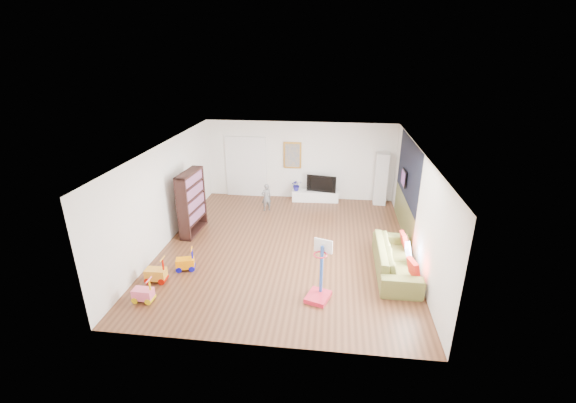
# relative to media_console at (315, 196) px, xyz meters

# --- Properties ---
(floor) EXTENTS (6.50, 7.50, 0.00)m
(floor) POSITION_rel_media_console_xyz_m (-0.58, -3.46, -0.19)
(floor) COLOR brown
(floor) RESTS_ON ground
(ceiling) EXTENTS (6.50, 7.50, 0.00)m
(ceiling) POSITION_rel_media_console_xyz_m (-0.58, -3.46, 2.51)
(ceiling) COLOR white
(ceiling) RESTS_ON ground
(wall_back) EXTENTS (6.50, 0.00, 2.70)m
(wall_back) POSITION_rel_media_console_xyz_m (-0.58, 0.29, 1.16)
(wall_back) COLOR white
(wall_back) RESTS_ON ground
(wall_front) EXTENTS (6.50, 0.00, 2.70)m
(wall_front) POSITION_rel_media_console_xyz_m (-0.58, -7.21, 1.16)
(wall_front) COLOR white
(wall_front) RESTS_ON ground
(wall_left) EXTENTS (0.00, 7.50, 2.70)m
(wall_left) POSITION_rel_media_console_xyz_m (-3.83, -3.46, 1.16)
(wall_left) COLOR white
(wall_left) RESTS_ON ground
(wall_right) EXTENTS (0.00, 7.50, 2.70)m
(wall_right) POSITION_rel_media_console_xyz_m (2.67, -3.46, 1.16)
(wall_right) COLOR white
(wall_right) RESTS_ON ground
(navy_accent) EXTENTS (0.01, 3.20, 1.70)m
(navy_accent) POSITION_rel_media_console_xyz_m (2.65, -2.06, 1.66)
(navy_accent) COLOR black
(navy_accent) RESTS_ON wall_right
(olive_wainscot) EXTENTS (0.01, 3.20, 1.00)m
(olive_wainscot) POSITION_rel_media_console_xyz_m (2.65, -2.06, 0.31)
(olive_wainscot) COLOR brown
(olive_wainscot) RESTS_ON wall_right
(doorway) EXTENTS (1.45, 0.06, 2.10)m
(doorway) POSITION_rel_media_console_xyz_m (-2.48, 0.25, 0.86)
(doorway) COLOR white
(doorway) RESTS_ON ground
(painting_back) EXTENTS (0.62, 0.06, 0.92)m
(painting_back) POSITION_rel_media_console_xyz_m (-0.83, 0.25, 1.36)
(painting_back) COLOR gold
(painting_back) RESTS_ON wall_back
(artwork_right) EXTENTS (0.04, 0.56, 0.46)m
(artwork_right) POSITION_rel_media_console_xyz_m (2.59, -1.86, 1.36)
(artwork_right) COLOR #7F3F8C
(artwork_right) RESTS_ON wall_right
(media_console) EXTENTS (1.61, 0.48, 0.37)m
(media_console) POSITION_rel_media_console_xyz_m (0.00, 0.00, 0.00)
(media_console) COLOR white
(media_console) RESTS_ON ground
(tall_cabinet) EXTENTS (0.43, 0.43, 1.78)m
(tall_cabinet) POSITION_rel_media_console_xyz_m (2.20, 0.03, 0.70)
(tall_cabinet) COLOR silver
(tall_cabinet) RESTS_ON ground
(bookshelf) EXTENTS (0.41, 1.26, 1.82)m
(bookshelf) POSITION_rel_media_console_xyz_m (-3.36, -2.87, 0.72)
(bookshelf) COLOR black
(bookshelf) RESTS_ON ground
(sofa) EXTENTS (0.93, 2.34, 0.68)m
(sofa) POSITION_rel_media_console_xyz_m (2.15, -4.39, 0.15)
(sofa) COLOR olive
(sofa) RESTS_ON ground
(basketball_hoop) EXTENTS (0.61, 0.67, 1.33)m
(basketball_hoop) POSITION_rel_media_console_xyz_m (0.38, -5.69, 0.48)
(basketball_hoop) COLOR red
(basketball_hoop) RESTS_ON ground
(ride_on_yellow) EXTENTS (0.47, 0.30, 0.61)m
(ride_on_yellow) POSITION_rel_media_console_xyz_m (-3.32, -5.48, 0.12)
(ride_on_yellow) COLOR orange
(ride_on_yellow) RESTS_ON ground
(ride_on_orange) EXTENTS (0.48, 0.37, 0.56)m
(ride_on_orange) POSITION_rel_media_console_xyz_m (-2.84, -4.91, 0.09)
(ride_on_orange) COLOR orange
(ride_on_orange) RESTS_ON ground
(ride_on_pink) EXTENTS (0.42, 0.27, 0.55)m
(ride_on_pink) POSITION_rel_media_console_xyz_m (-3.27, -6.21, 0.09)
(ride_on_pink) COLOR #F15E81
(ride_on_pink) RESTS_ON ground
(child) EXTENTS (0.40, 0.36, 0.91)m
(child) POSITION_rel_media_console_xyz_m (-1.54, -1.06, 0.27)
(child) COLOR slate
(child) RESTS_ON ground
(tv) EXTENTS (1.02, 0.31, 0.59)m
(tv) POSITION_rel_media_console_xyz_m (0.22, 0.02, 0.48)
(tv) COLOR black
(tv) RESTS_ON media_console
(vase_plant) EXTENTS (0.42, 0.38, 0.39)m
(vase_plant) POSITION_rel_media_console_xyz_m (-0.65, -0.02, 0.38)
(vase_plant) COLOR navy
(vase_plant) RESTS_ON media_console
(pillow_left) EXTENTS (0.21, 0.42, 0.40)m
(pillow_left) POSITION_rel_media_console_xyz_m (2.40, -5.10, 0.35)
(pillow_left) COLOR red
(pillow_left) RESTS_ON sofa
(pillow_center) EXTENTS (0.17, 0.42, 0.41)m
(pillow_center) POSITION_rel_media_console_xyz_m (2.41, -4.41, 0.35)
(pillow_center) COLOR white
(pillow_center) RESTS_ON sofa
(pillow_right) EXTENTS (0.13, 0.38, 0.37)m
(pillow_right) POSITION_rel_media_console_xyz_m (2.41, -3.74, 0.35)
(pillow_right) COLOR #AE231F
(pillow_right) RESTS_ON sofa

